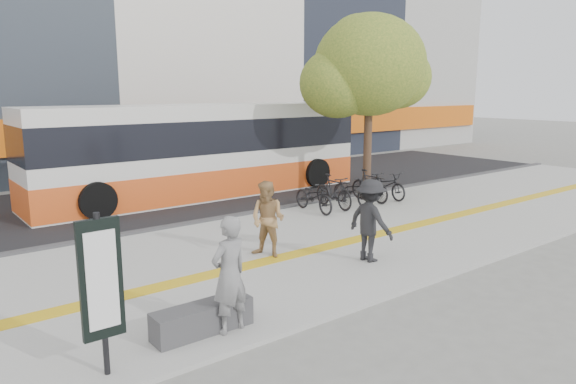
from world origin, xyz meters
TOP-DOWN VIEW (x-y plane):
  - ground at (0.00, 0.00)m, footprint 120.00×120.00m
  - sidewalk at (0.00, 1.50)m, footprint 40.00×7.00m
  - tactile_strip at (0.00, 1.00)m, footprint 40.00×0.45m
  - street at (0.00, 9.00)m, footprint 40.00×8.00m
  - curb at (0.00, 5.00)m, footprint 40.00×0.25m
  - bench at (-2.60, -1.20)m, footprint 1.60×0.45m
  - signboard at (-4.20, -1.51)m, footprint 0.55×0.10m
  - street_tree at (7.18, 4.82)m, footprint 4.40×3.80m
  - bus at (2.84, 8.50)m, footprint 12.10×2.87m
  - bicycle_row at (5.79, 4.00)m, footprint 4.06×1.87m
  - seated_woman at (-2.24, -1.42)m, footprint 0.75×0.57m
  - pedestrian_tan at (0.44, 1.27)m, footprint 0.94×1.03m
  - pedestrian_dark at (2.03, -0.34)m, footprint 0.70×1.19m

SIDE VIEW (x-z plane):
  - ground at x=0.00m, z-range 0.00..0.00m
  - street at x=0.00m, z-range 0.00..0.06m
  - sidewalk at x=0.00m, z-range 0.00..0.08m
  - curb at x=0.00m, z-range 0.00..0.14m
  - tactile_strip at x=0.00m, z-range 0.08..0.09m
  - bench at x=-2.60m, z-range 0.08..0.53m
  - bicycle_row at x=5.79m, z-range 0.05..1.11m
  - pedestrian_tan at x=0.44m, z-range 0.08..1.80m
  - pedestrian_dark at x=2.03m, z-range 0.08..1.90m
  - seated_woman at x=-2.24m, z-range 0.08..1.93m
  - signboard at x=-4.20m, z-range 0.27..2.47m
  - bus at x=2.84m, z-range -0.04..3.19m
  - street_tree at x=7.18m, z-range 1.36..7.67m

